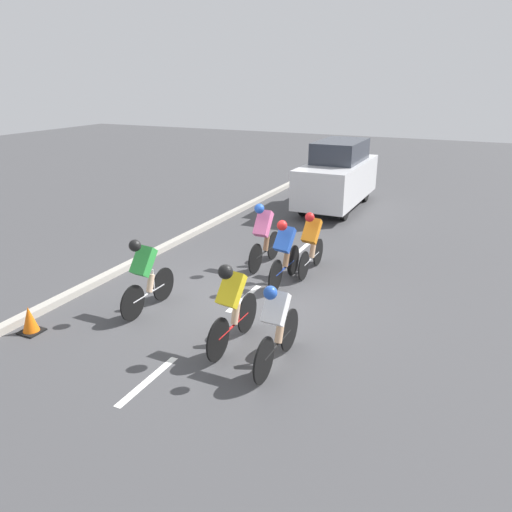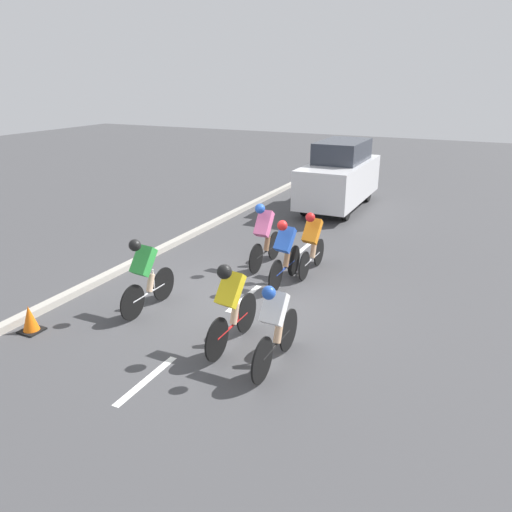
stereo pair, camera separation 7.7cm
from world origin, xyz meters
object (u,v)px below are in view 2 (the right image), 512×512
cyclist_green (145,272)px  traffic_cone (30,319)px  support_car (340,175)px  cyclist_pink (264,233)px  cyclist_white (275,324)px  cyclist_orange (312,241)px  cyclist_blue (285,250)px  cyclist_yellow (231,302)px

cyclist_green → traffic_cone: 2.12m
support_car → traffic_cone: support_car is taller
support_car → traffic_cone: (2.31, 10.82, -0.88)m
cyclist_green → cyclist_pink: (-1.03, -3.09, 0.04)m
cyclist_white → support_car: size_ratio=0.39×
cyclist_green → cyclist_orange: bearing=-124.4°
cyclist_orange → cyclist_green: bearing=55.6°
cyclist_orange → cyclist_blue: size_ratio=0.96×
cyclist_white → cyclist_pink: (1.94, -3.84, 0.08)m
cyclist_green → support_car: 9.32m
cyclist_green → support_car: support_car is taller
traffic_cone → support_car: bearing=-102.0°
cyclist_white → cyclist_green: bearing=-14.3°
cyclist_orange → support_car: size_ratio=0.37×
cyclist_yellow → support_car: support_car is taller
cyclist_pink → cyclist_yellow: 3.75m
cyclist_orange → cyclist_blue: 0.91m
cyclist_blue → support_car: support_car is taller
traffic_cone → cyclist_pink: bearing=-117.0°
cyclist_yellow → support_car: 9.85m
cyclist_orange → cyclist_pink: size_ratio=0.95×
cyclist_pink → traffic_cone: size_ratio=3.53×
cyclist_white → cyclist_green: 3.06m
cyclist_blue → support_car: bearing=-82.7°
cyclist_green → support_car: bearing=-96.0°
cyclist_pink → cyclist_blue: 1.14m
cyclist_yellow → cyclist_blue: bearing=-85.4°
cyclist_green → cyclist_orange: size_ratio=1.00×
cyclist_green → cyclist_white: bearing=165.7°
cyclist_green → cyclist_yellow: bearing=166.1°
cyclist_white → cyclist_yellow: bearing=-15.3°
traffic_cone → cyclist_green: bearing=-130.6°
cyclist_pink → cyclist_blue: bearing=137.2°
cyclist_white → cyclist_orange: (0.80, -3.92, 0.03)m
cyclist_green → support_car: size_ratio=0.37×
cyclist_white → traffic_cone: bearing=10.5°
cyclist_blue → traffic_cone: bearing=50.4°
cyclist_yellow → cyclist_blue: cyclist_yellow is taller
cyclist_pink → traffic_cone: 5.24m
cyclist_green → cyclist_orange: (-2.17, -3.17, -0.01)m
cyclist_yellow → cyclist_green: bearing=-13.9°
cyclist_pink → support_car: (0.06, -6.18, 0.29)m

